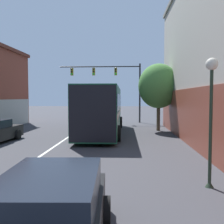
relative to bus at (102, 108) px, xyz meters
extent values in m
cube|color=silver|center=(-2.10, -3.71, -1.92)|extent=(0.14, 44.83, 0.01)
cube|color=brown|center=(5.45, -5.90, -0.32)|extent=(0.24, 23.49, 3.20)
cube|color=#145133|center=(0.00, 0.02, -0.10)|extent=(2.67, 11.37, 3.20)
cube|color=black|center=(0.00, 0.02, 0.48)|extent=(2.72, 11.14, 1.02)
cube|color=beige|center=(0.00, 0.02, -0.35)|extent=(2.71, 11.26, 0.32)
cube|color=black|center=(0.04, -5.64, -0.10)|extent=(2.54, 0.08, 3.07)
cylinder|color=black|center=(-1.35, 3.53, -1.42)|extent=(0.31, 1.00, 1.00)
cylinder|color=black|center=(1.30, 3.55, -1.42)|extent=(0.31, 1.00, 1.00)
cylinder|color=black|center=(-1.30, -3.51, -1.42)|extent=(0.31, 1.00, 1.00)
cylinder|color=black|center=(1.35, -3.49, -1.42)|extent=(0.31, 1.00, 1.00)
cube|color=black|center=(0.57, -15.13, -0.80)|extent=(1.71, 2.48, 0.59)
cylinder|color=black|center=(-0.38, -14.02, -1.63)|extent=(0.25, 0.60, 0.59)
cylinder|color=black|center=(1.41, -13.93, -1.63)|extent=(0.25, 0.60, 0.59)
cylinder|color=black|center=(-5.11, -3.12, -1.61)|extent=(0.25, 0.63, 0.62)
cylinder|color=black|center=(3.23, 8.70, 1.21)|extent=(0.18, 0.18, 6.27)
cylinder|color=black|center=(-1.06, 8.70, 4.05)|extent=(8.58, 0.12, 0.12)
cube|color=#9E8419|center=(0.66, 8.70, 3.53)|extent=(0.28, 0.24, 0.80)
sphere|color=black|center=(0.66, 8.55, 3.78)|extent=(0.18, 0.18, 0.18)
sphere|color=black|center=(0.66, 8.55, 3.53)|extent=(0.18, 0.18, 0.18)
sphere|color=green|center=(0.66, 8.55, 3.28)|extent=(0.18, 0.18, 0.18)
cube|color=#9E8419|center=(-1.70, 8.70, 3.53)|extent=(0.28, 0.24, 0.80)
sphere|color=black|center=(-1.70, 8.55, 3.78)|extent=(0.18, 0.18, 0.18)
sphere|color=black|center=(-1.70, 8.55, 3.53)|extent=(0.18, 0.18, 0.18)
sphere|color=green|center=(-1.70, 8.55, 3.28)|extent=(0.18, 0.18, 0.18)
cube|color=#9E8419|center=(-4.06, 8.70, 3.53)|extent=(0.28, 0.24, 0.80)
sphere|color=black|center=(-4.06, 8.55, 3.78)|extent=(0.18, 0.18, 0.18)
sphere|color=black|center=(-4.06, 8.55, 3.53)|extent=(0.18, 0.18, 0.18)
sphere|color=green|center=(-4.06, 8.55, 3.28)|extent=(0.18, 0.18, 0.18)
cone|color=#233323|center=(4.35, -11.50, -1.82)|extent=(0.26, 0.26, 0.20)
cylinder|color=#233323|center=(4.35, -11.50, -0.15)|extent=(0.10, 0.10, 3.55)
sphere|color=#EFE5CC|center=(4.35, -11.50, 1.75)|extent=(0.36, 0.36, 0.36)
cylinder|color=brown|center=(4.40, 1.87, -0.81)|extent=(0.28, 0.28, 2.23)
ellipsoid|color=#4C843D|center=(4.40, 1.87, 1.68)|extent=(3.25, 2.92, 3.57)
camera|label=1|loc=(1.86, -19.38, 0.78)|focal=42.00mm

